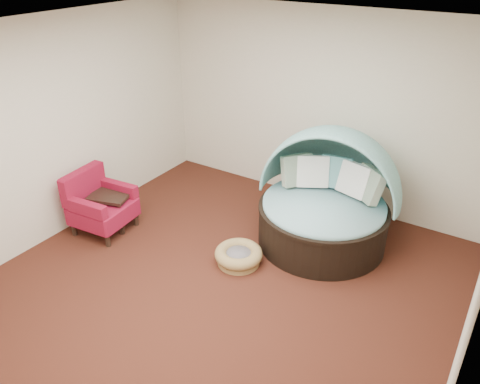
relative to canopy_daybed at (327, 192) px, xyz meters
The scene contains 8 objects.
floor 1.76m from the canopy_daybed, 111.89° to the right, with size 5.00×5.00×0.00m, color #472114.
wall_back 1.36m from the canopy_daybed, 121.09° to the left, with size 5.00×5.00×0.00m, color beige.
wall_left 3.52m from the canopy_daybed, 154.19° to the right, with size 5.00×5.00×0.00m, color beige.
ceiling 2.65m from the canopy_daybed, 111.89° to the right, with size 5.00×5.00×0.00m, color white.
canopy_daybed is the anchor object (origin of this frame).
pet_basket 1.38m from the canopy_daybed, 121.78° to the right, with size 0.69×0.69×0.21m.
red_armchair 3.03m from the canopy_daybed, 151.90° to the right, with size 0.79×0.79×0.85m.
side_table 2.90m from the canopy_daybed, 154.75° to the right, with size 0.65×0.65×0.50m.
Camera 1 is at (2.47, -3.50, 3.53)m, focal length 35.00 mm.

